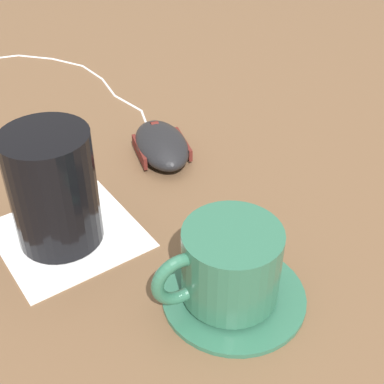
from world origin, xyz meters
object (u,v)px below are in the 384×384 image
Objects in this scene: saucer at (234,294)px; computer_mouse at (161,145)px; coffee_cup at (229,264)px; drinking_glass at (53,189)px.

computer_mouse reaches higher than saucer.
drinking_glass reaches higher than coffee_cup.
coffee_cup is 0.91× the size of computer_mouse.
computer_mouse is 0.17m from drinking_glass.
coffee_cup is at bearing 57.44° from computer_mouse.
drinking_glass is at bearing -75.77° from coffee_cup.
computer_mouse is 1.05× the size of drinking_glass.
computer_mouse is (-0.12, -0.19, -0.03)m from coffee_cup.
coffee_cup is 0.95× the size of drinking_glass.
saucer is at bearing 58.98° from computer_mouse.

